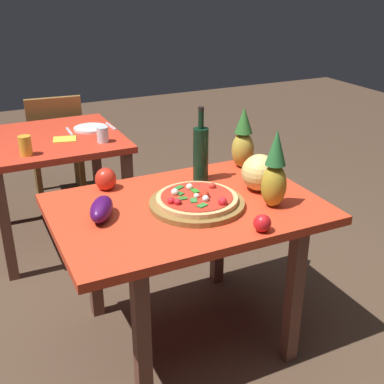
{
  "coord_description": "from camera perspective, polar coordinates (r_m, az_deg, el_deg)",
  "views": [
    {
      "loc": [
        -0.85,
        -1.84,
        1.7
      ],
      "look_at": [
        0.04,
        0.02,
        0.78
      ],
      "focal_mm": 46.7,
      "sensor_mm": 36.0,
      "label": 1
    }
  ],
  "objects": [
    {
      "name": "tomato_at_corner",
      "position": [
        2.54,
        6.38,
        2.24
      ],
      "size": [
        0.07,
        0.07,
        0.07
      ],
      "primitive_type": "sphere",
      "color": "red",
      "rests_on": "display_table"
    },
    {
      "name": "dinner_plate",
      "position": [
        3.41,
        -11.53,
        7.15
      ],
      "size": [
        0.22,
        0.22,
        0.02
      ],
      "primitive_type": "cylinder",
      "color": "white",
      "rests_on": "background_table"
    },
    {
      "name": "pineapple_right",
      "position": [
        2.21,
        9.42,
        2.17
      ],
      "size": [
        0.11,
        0.11,
        0.36
      ],
      "color": "#AC9228",
      "rests_on": "display_table"
    },
    {
      "name": "pineapple_left",
      "position": [
        2.66,
        5.85,
        5.86
      ],
      "size": [
        0.12,
        0.12,
        0.33
      ],
      "color": "#AD9633",
      "rests_on": "display_table"
    },
    {
      "name": "eggplant",
      "position": [
        2.14,
        -10.29,
        -1.92
      ],
      "size": [
        0.17,
        0.22,
        0.09
      ],
      "primitive_type": "ellipsoid",
      "rotation": [
        0.0,
        0.0,
        1.09
      ],
      "color": "#410F50",
      "rests_on": "display_table"
    },
    {
      "name": "bell_pepper",
      "position": [
        2.43,
        -9.83,
        1.46
      ],
      "size": [
        0.1,
        0.1,
        0.11
      ],
      "primitive_type": "ellipsoid",
      "color": "red",
      "rests_on": "display_table"
    },
    {
      "name": "melon",
      "position": [
        2.39,
        7.74,
        2.22
      ],
      "size": [
        0.18,
        0.18,
        0.18
      ],
      "primitive_type": "sphere",
      "color": "#E4CA71",
      "rests_on": "display_table"
    },
    {
      "name": "drinking_glass_water",
      "position": [
        3.12,
        -10.17,
        6.47
      ],
      "size": [
        0.07,
        0.07,
        0.09
      ],
      "primitive_type": "cylinder",
      "color": "silver",
      "rests_on": "background_table"
    },
    {
      "name": "pizza",
      "position": [
        2.22,
        0.55,
        -0.73
      ],
      "size": [
        0.37,
        0.37,
        0.06
      ],
      "color": "#E4AA6B",
      "rests_on": "pizza_board"
    },
    {
      "name": "fork_utensil",
      "position": [
        3.38,
        -13.82,
        6.73
      ],
      "size": [
        0.02,
        0.18,
        0.01
      ],
      "primitive_type": "cube",
      "rotation": [
        0.0,
        0.0,
        -0.03
      ],
      "color": "silver",
      "rests_on": "background_table"
    },
    {
      "name": "dining_chair",
      "position": [
        4.01,
        -15.26,
        5.57
      ],
      "size": [
        0.43,
        0.43,
        0.85
      ],
      "rotation": [
        0.0,
        0.0,
        3.05
      ],
      "color": "brown",
      "rests_on": "ground_plane"
    },
    {
      "name": "wine_bottle",
      "position": [
        2.47,
        1.0,
        4.49
      ],
      "size": [
        0.08,
        0.08,
        0.37
      ],
      "color": "black",
      "rests_on": "display_table"
    },
    {
      "name": "pizza_board",
      "position": [
        2.23,
        0.55,
        -1.35
      ],
      "size": [
        0.43,
        0.43,
        0.02
      ],
      "primitive_type": "cylinder",
      "color": "brown",
      "rests_on": "display_table"
    },
    {
      "name": "tomato_near_board",
      "position": [
        2.03,
        8.03,
        -3.54
      ],
      "size": [
        0.07,
        0.07,
        0.07
      ],
      "primitive_type": "sphere",
      "color": "red",
      "rests_on": "display_table"
    },
    {
      "name": "ground_plane",
      "position": [
        2.65,
        -0.56,
        -15.84
      ],
      "size": [
        10.0,
        10.0,
        0.0
      ],
      "primitive_type": "plane",
      "color": "#4C3828"
    },
    {
      "name": "napkin_folded",
      "position": [
        3.23,
        -14.33,
        5.87
      ],
      "size": [
        0.16,
        0.15,
        0.01
      ],
      "primitive_type": "cube",
      "rotation": [
        0.0,
        0.0,
        -0.23
      ],
      "color": "yellow",
      "rests_on": "background_table"
    },
    {
      "name": "background_table",
      "position": [
        3.34,
        -15.61,
        4.26
      ],
      "size": [
        0.86,
        0.85,
        0.73
      ],
      "color": "brown",
      "rests_on": "ground_plane"
    },
    {
      "name": "knife_utensil",
      "position": [
        3.44,
        -9.26,
        7.43
      ],
      "size": [
        0.02,
        0.18,
        0.01
      ],
      "primitive_type": "cube",
      "rotation": [
        0.0,
        0.0,
        0.05
      ],
      "color": "silver",
      "rests_on": "background_table"
    },
    {
      "name": "drinking_glass_juice",
      "position": [
        3.0,
        -18.5,
        5.04
      ],
      "size": [
        0.07,
        0.07,
        0.11
      ],
      "primitive_type": "cylinder",
      "color": "gold",
      "rests_on": "background_table"
    },
    {
      "name": "display_table",
      "position": [
        2.29,
        -0.62,
        -3.57
      ],
      "size": [
        1.19,
        0.83,
        0.73
      ],
      "color": "brown",
      "rests_on": "ground_plane"
    }
  ]
}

